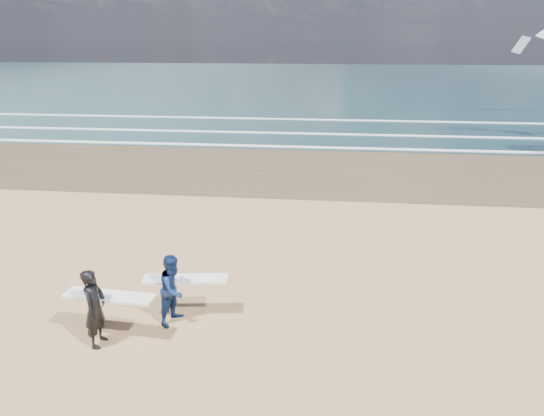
# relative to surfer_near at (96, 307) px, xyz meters

# --- Properties ---
(ocean) EXTENTS (220.00, 100.00, 0.02)m
(ocean) POSITION_rel_surfer_near_xyz_m (21.60, 71.30, -0.99)
(ocean) COLOR #1A3239
(ocean) RESTS_ON ground
(surfer_near) EXTENTS (2.23, 1.05, 1.96)m
(surfer_near) POSITION_rel_surfer_near_xyz_m (0.00, 0.00, 0.00)
(surfer_near) COLOR black
(surfer_near) RESTS_ON ground
(surfer_far) EXTENTS (2.25, 1.30, 1.86)m
(surfer_far) POSITION_rel_surfer_near_xyz_m (1.53, 1.17, -0.06)
(surfer_far) COLOR #0D214E
(surfer_far) RESTS_ON ground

